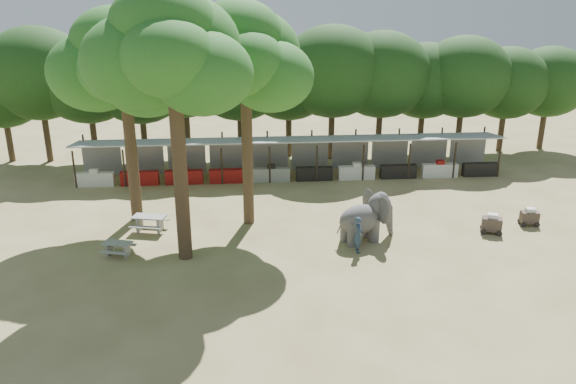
{
  "coord_description": "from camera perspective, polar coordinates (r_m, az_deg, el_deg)",
  "views": [
    {
      "loc": [
        -3.3,
        -21.77,
        11.36
      ],
      "look_at": [
        -1.0,
        5.0,
        2.0
      ],
      "focal_mm": 35.0,
      "sensor_mm": 36.0,
      "label": 1
    }
  ],
  "objects": [
    {
      "name": "yard_tree_back",
      "position": [
        28.1,
        -4.68,
        13.39
      ],
      "size": [
        7.1,
        6.9,
        11.36
      ],
      "color": "#332316",
      "rests_on": "ground"
    },
    {
      "name": "handler",
      "position": [
        26.43,
        7.15,
        -4.31
      ],
      "size": [
        0.43,
        0.64,
        1.76
      ],
      "primitive_type": "imported",
      "rotation": [
        0.0,
        0.0,
        1.58
      ],
      "color": "#26384C",
      "rests_on": "ground"
    },
    {
      "name": "yard_tree_left",
      "position": [
        29.71,
        -16.6,
        12.33
      ],
      "size": [
        7.1,
        6.9,
        11.02
      ],
      "color": "#332316",
      "rests_on": "ground"
    },
    {
      "name": "elephant",
      "position": [
        27.65,
        8.01,
        -2.56
      ],
      "size": [
        3.22,
        2.43,
        2.39
      ],
      "rotation": [
        0.0,
        0.0,
        0.34
      ],
      "color": "#434040",
      "rests_on": "ground"
    },
    {
      "name": "backdrop_trees",
      "position": [
        41.32,
        -0.29,
        11.07
      ],
      "size": [
        46.46,
        5.95,
        8.33
      ],
      "color": "#332316",
      "rests_on": "ground"
    },
    {
      "name": "yard_tree_center",
      "position": [
        24.22,
        -11.95,
        13.71
      ],
      "size": [
        7.1,
        6.9,
        12.04
      ],
      "color": "#332316",
      "rests_on": "ground"
    },
    {
      "name": "cart_back",
      "position": [
        32.02,
        23.32,
        -2.33
      ],
      "size": [
        1.04,
        0.76,
        0.95
      ],
      "rotation": [
        0.0,
        0.0,
        -0.13
      ],
      "color": "#332823",
      "rests_on": "ground"
    },
    {
      "name": "vendor_stalls",
      "position": [
        37.18,
        0.37,
        3.32
      ],
      "size": [
        28.0,
        2.99,
        2.8
      ],
      "color": "#95989C",
      "rests_on": "ground"
    },
    {
      "name": "cart_front",
      "position": [
        30.24,
        20.0,
        -3.04
      ],
      "size": [
        1.24,
        1.04,
        1.04
      ],
      "rotation": [
        0.0,
        0.0,
        -0.38
      ],
      "color": "#332823",
      "rests_on": "ground"
    },
    {
      "name": "ground",
      "position": [
        24.78,
        3.33,
        -8.12
      ],
      "size": [
        100.0,
        100.0,
        0.0
      ],
      "primitive_type": "plane",
      "color": "olive",
      "rests_on": "ground"
    },
    {
      "name": "picnic_table_far",
      "position": [
        29.48,
        -13.88,
        -2.91
      ],
      "size": [
        1.96,
        1.84,
        0.83
      ],
      "rotation": [
        0.0,
        0.0,
        -0.24
      ],
      "color": "gray",
      "rests_on": "ground"
    },
    {
      "name": "picnic_table_near",
      "position": [
        27.21,
        -16.89,
        -5.36
      ],
      "size": [
        1.61,
        1.52,
        0.66
      ],
      "rotation": [
        0.0,
        0.0,
        -0.29
      ],
      "color": "gray",
      "rests_on": "ground"
    }
  ]
}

